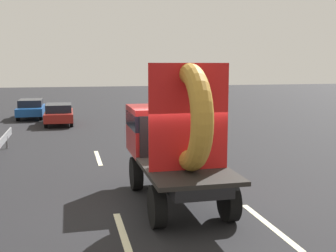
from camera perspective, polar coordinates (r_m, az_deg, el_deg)
ground_plane at (r=11.18m, az=0.42°, el=-10.52°), size 120.00×120.00×0.00m
flatbed_truck at (r=11.31m, az=0.66°, el=-1.34°), size 2.02×4.81×3.64m
distant_sedan at (r=26.39m, az=-14.49°, el=1.66°), size 1.64×3.84×1.25m
lane_dash_left_near at (r=9.24m, az=-5.93°, el=-14.71°), size 0.16×2.94×0.01m
lane_dash_left_far at (r=16.72m, az=-9.41°, el=-4.25°), size 0.16×2.64×0.01m
lane_dash_right_near at (r=10.09m, az=13.51°, el=-12.88°), size 0.16×2.84×0.01m
lane_dash_right_far at (r=17.15m, az=1.67°, el=-3.82°), size 0.16×2.50×0.01m
oncoming_car at (r=30.00m, az=-18.00°, el=2.30°), size 1.67×3.89×1.27m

